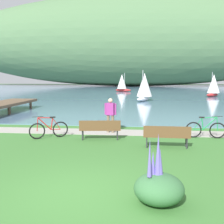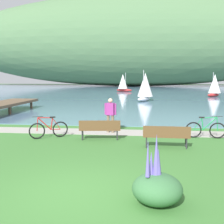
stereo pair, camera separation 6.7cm
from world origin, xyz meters
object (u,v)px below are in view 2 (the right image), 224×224
(bicycle_leaning_near_bench, at_px, (49,129))
(sailboat_nearest_to_shore, at_px, (215,85))
(park_bench_near_camera, at_px, (166,135))
(park_bench_further_along, at_px, (100,128))
(bicycle_beside_path, at_px, (206,129))
(person_at_shoreline, at_px, (110,113))
(sailboat_mid_bay, at_px, (145,87))
(sailboat_toward_hillside, at_px, (123,83))

(bicycle_leaning_near_bench, height_order, sailboat_nearest_to_shore, sailboat_nearest_to_shore)
(park_bench_near_camera, height_order, sailboat_nearest_to_shore, sailboat_nearest_to_shore)
(park_bench_further_along, xyz_separation_m, bicycle_leaning_near_bench, (-2.35, 0.10, -0.12))
(bicycle_beside_path, xyz_separation_m, person_at_shoreline, (-4.41, 0.75, 0.58))
(person_at_shoreline, distance_m, sailboat_mid_bay, 18.50)
(park_bench_near_camera, xyz_separation_m, person_at_shoreline, (-2.51, 2.77, 0.46))
(bicycle_beside_path, distance_m, person_at_shoreline, 4.51)
(sailboat_nearest_to_shore, bearing_deg, person_at_shoreline, -112.98)
(sailboat_mid_bay, distance_m, sailboat_toward_hillside, 20.38)
(sailboat_toward_hillside, bearing_deg, park_bench_near_camera, -83.51)
(park_bench_near_camera, bearing_deg, sailboat_nearest_to_shore, 73.38)
(sailboat_nearest_to_shore, relative_size, sailboat_mid_bay, 0.97)
(park_bench_near_camera, relative_size, park_bench_further_along, 0.98)
(park_bench_further_along, height_order, sailboat_mid_bay, sailboat_mid_bay)
(bicycle_beside_path, xyz_separation_m, sailboat_nearest_to_shore, (6.86, 27.32, 1.21))
(sailboat_mid_bay, bearing_deg, sailboat_toward_hillside, 101.14)
(person_at_shoreline, distance_m, sailboat_nearest_to_shore, 28.87)
(bicycle_beside_path, bearing_deg, sailboat_nearest_to_shore, 75.91)
(bicycle_beside_path, relative_size, sailboat_mid_bay, 0.52)
(park_bench_further_along, distance_m, sailboat_nearest_to_shore, 30.49)
(bicycle_leaning_near_bench, bearing_deg, park_bench_near_camera, -13.62)
(bicycle_leaning_near_bench, relative_size, sailboat_mid_bay, 0.45)
(park_bench_near_camera, xyz_separation_m, bicycle_beside_path, (1.90, 2.02, -0.12))
(park_bench_further_along, relative_size, person_at_shoreline, 1.08)
(sailboat_nearest_to_shore, height_order, sailboat_toward_hillside, sailboat_toward_hillside)
(person_at_shoreline, bearing_deg, bicycle_beside_path, -9.59)
(bicycle_beside_path, relative_size, sailboat_toward_hillside, 0.51)
(person_at_shoreline, relative_size, sailboat_nearest_to_shore, 0.51)
(sailboat_toward_hillside, bearing_deg, person_at_shoreline, -86.76)
(sailboat_nearest_to_shore, relative_size, sailboat_toward_hillside, 0.97)
(sailboat_mid_bay, bearing_deg, park_bench_further_along, -95.82)
(bicycle_leaning_near_bench, height_order, sailboat_toward_hillside, sailboat_toward_hillside)
(park_bench_near_camera, bearing_deg, sailboat_toward_hillside, 96.49)
(person_at_shoreline, height_order, sailboat_nearest_to_shore, sailboat_nearest_to_shore)
(park_bench_further_along, bearing_deg, park_bench_near_camera, -22.23)
(bicycle_leaning_near_bench, bearing_deg, sailboat_toward_hillside, 89.36)
(park_bench_further_along, relative_size, sailboat_nearest_to_shore, 0.55)
(park_bench_near_camera, distance_m, park_bench_further_along, 3.01)
(park_bench_further_along, relative_size, bicycle_leaning_near_bench, 1.19)
(bicycle_beside_path, relative_size, person_at_shoreline, 1.04)
(park_bench_near_camera, distance_m, sailboat_toward_hillside, 41.45)
(bicycle_beside_path, bearing_deg, park_bench_near_camera, -133.18)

